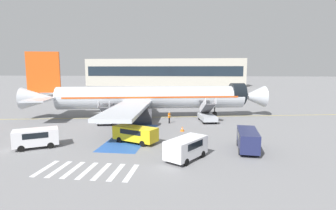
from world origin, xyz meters
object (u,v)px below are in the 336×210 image
at_px(service_van_1, 186,147).
at_px(ground_crew_0, 135,118).
at_px(service_van_0, 135,133).
at_px(terminal_building, 165,72).
at_px(service_van_2, 248,139).
at_px(boarding_stairs_forward, 207,115).
at_px(ground_crew_1, 169,117).
at_px(traffic_cone_0, 182,129).
at_px(fuel_tanker, 148,94).
at_px(service_van_3, 36,137).
at_px(boarding_stairs_aft, 106,117).
at_px(airliner, 147,98).

xyz_separation_m(service_van_1, ground_crew_0, (-8.15, 13.46, -0.12)).
distance_m(service_van_0, terminal_building, 105.09).
relative_size(service_van_2, ground_crew_0, 2.81).
height_order(boarding_stairs_forward, ground_crew_1, boarding_stairs_forward).
bearing_deg(ground_crew_1, service_van_2, -125.07).
height_order(service_van_1, service_van_2, service_van_2).
height_order(service_van_2, traffic_cone_0, service_van_2).
bearing_deg(ground_crew_0, fuel_tanker, -81.61).
relative_size(ground_crew_1, terminal_building, 0.02).
xyz_separation_m(fuel_tanker, terminal_building, (-5.17, 65.00, 5.01)).
height_order(service_van_2, ground_crew_0, service_van_2).
height_order(fuel_tanker, service_van_3, fuel_tanker).
relative_size(service_van_2, service_van_3, 1.09).
bearing_deg(ground_crew_0, service_van_3, 58.21).
relative_size(boarding_stairs_forward, boarding_stairs_aft, 1.00).
height_order(fuel_tanker, terminal_building, terminal_building).
height_order(service_van_1, ground_crew_1, service_van_1).
height_order(airliner, service_van_2, airliner).
distance_m(airliner, service_van_0, 15.79).
relative_size(service_van_2, ground_crew_1, 2.89).
bearing_deg(boarding_stairs_aft, terminal_building, 80.78).
xyz_separation_m(service_van_1, service_van_3, (-15.56, 1.61, -0.01)).
xyz_separation_m(airliner, fuel_tanker, (-4.77, 23.77, -1.65)).
distance_m(ground_crew_1, traffic_cone_0, 5.46).
relative_size(service_van_0, terminal_building, 0.07).
distance_m(service_van_1, terminal_building, 110.57).
distance_m(airliner, terminal_building, 89.38).
bearing_deg(boarding_stairs_forward, airliner, 154.46).
bearing_deg(service_van_1, traffic_cone_0, 126.75).
distance_m(airliner, ground_crew_1, 6.65).
distance_m(service_van_3, ground_crew_0, 13.98).
height_order(ground_crew_0, traffic_cone_0, ground_crew_0).
height_order(service_van_0, traffic_cone_0, service_van_0).
height_order(service_van_3, traffic_cone_0, service_van_3).
bearing_deg(service_van_3, ground_crew_1, -73.41).
bearing_deg(service_van_1, terminal_building, 129.79).
distance_m(fuel_tanker, traffic_cone_0, 35.11).
bearing_deg(boarding_stairs_aft, ground_crew_1, -5.58).
bearing_deg(ground_crew_1, service_van_1, -149.80).
relative_size(service_van_0, service_van_3, 1.13).
distance_m(fuel_tanker, service_van_2, 44.60).
bearing_deg(service_van_0, ground_crew_0, 36.61).
bearing_deg(boarding_stairs_aft, airliner, 35.35).
bearing_deg(service_van_2, traffic_cone_0, -42.54).
xyz_separation_m(fuel_tanker, service_van_3, (-3.02, -42.40, -0.53)).
distance_m(ground_crew_0, terminal_building, 96.18).
xyz_separation_m(airliner, ground_crew_1, (4.27, -4.53, -2.32)).
xyz_separation_m(boarding_stairs_forward, ground_crew_0, (-10.32, -4.40, 0.08)).
bearing_deg(boarding_stairs_aft, service_van_0, -66.71).
bearing_deg(boarding_stairs_forward, service_van_1, -109.06).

